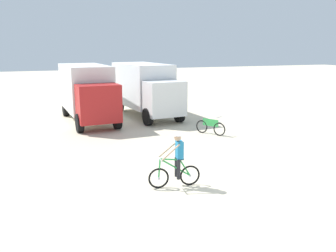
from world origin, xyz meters
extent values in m
plane|color=beige|center=(0.00, 0.00, 0.00)|extent=(120.00, 120.00, 0.00)
cube|color=white|center=(-2.85, 12.57, 2.00)|extent=(2.73, 5.34, 2.70)
cube|color=#B21E1E|center=(-2.63, 9.18, 1.50)|extent=(2.29, 1.64, 2.00)
cube|color=black|center=(-2.59, 8.48, 1.85)|extent=(2.02, 0.21, 0.80)
cylinder|color=black|center=(-1.62, 9.35, 0.50)|extent=(0.38, 1.02, 1.00)
cylinder|color=black|center=(-3.66, 9.22, 0.50)|extent=(0.38, 1.02, 1.00)
cylinder|color=black|center=(-1.94, 14.32, 0.50)|extent=(0.38, 1.02, 1.00)
cylinder|color=black|center=(-3.97, 14.20, 0.50)|extent=(0.38, 1.02, 1.00)
cube|color=white|center=(0.88, 13.03, 2.00)|extent=(2.95, 5.43, 2.70)
cube|color=silver|center=(1.25, 9.65, 1.50)|extent=(2.35, 1.73, 2.00)
cube|color=black|center=(1.33, 8.95, 1.85)|extent=(2.02, 0.30, 0.80)
cylinder|color=black|center=(2.25, 9.86, 0.50)|extent=(0.43, 1.03, 1.00)
cylinder|color=black|center=(0.23, 9.64, 0.50)|extent=(0.43, 1.03, 1.00)
cylinder|color=black|center=(1.72, 14.82, 0.50)|extent=(0.43, 1.03, 1.00)
cylinder|color=black|center=(-0.31, 14.60, 0.50)|extent=(0.43, 1.03, 1.00)
torus|color=black|center=(-2.19, 0.51, 0.34)|extent=(0.68, 0.13, 0.68)
cylinder|color=silver|center=(-2.19, 0.51, 0.34)|extent=(0.09, 0.09, 0.08)
torus|color=black|center=(-1.15, 0.40, 0.34)|extent=(0.68, 0.13, 0.68)
cylinder|color=silver|center=(-1.15, 0.40, 0.34)|extent=(0.09, 0.09, 0.08)
cylinder|color=green|center=(-1.64, 0.45, 0.66)|extent=(1.03, 0.15, 0.68)
cylinder|color=green|center=(-1.82, 0.47, 0.94)|extent=(0.66, 0.12, 0.13)
cylinder|color=green|center=(-1.32, 0.42, 0.62)|extent=(0.39, 0.09, 0.59)
cylinder|color=green|center=(-2.17, 0.51, 0.66)|extent=(0.10, 0.06, 0.64)
cylinder|color=silver|center=(-2.14, 0.50, 0.98)|extent=(0.09, 0.52, 0.04)
cube|color=black|center=(-1.49, 0.44, 0.93)|extent=(0.25, 0.14, 0.06)
cube|color=teal|center=(-1.51, 0.44, 1.24)|extent=(0.23, 0.34, 0.56)
sphere|color=tan|center=(-1.57, 0.45, 1.64)|extent=(0.22, 0.22, 0.22)
cone|color=silver|center=(-1.57, 0.45, 1.77)|extent=(0.32, 0.32, 0.10)
cylinder|color=#26262B|center=(-1.58, 0.32, 0.63)|extent=(0.12, 0.12, 0.66)
cylinder|color=#26262B|center=(-1.56, 0.58, 0.63)|extent=(0.12, 0.12, 0.66)
cylinder|color=tan|center=(-1.86, 0.29, 1.23)|extent=(0.63, 0.07, 0.53)
cylinder|color=tan|center=(-1.83, 0.65, 1.23)|extent=(0.63, 0.15, 0.53)
torus|color=black|center=(2.92, 6.02, 0.34)|extent=(0.42, 0.60, 0.68)
torus|color=black|center=(2.35, 6.90, 0.34)|extent=(0.42, 0.60, 0.68)
cube|color=green|center=(2.63, 6.46, 0.62)|extent=(0.52, 0.77, 0.36)
cylinder|color=silver|center=(2.89, 6.06, 0.95)|extent=(0.44, 0.30, 0.04)
camera|label=1|loc=(-5.66, -9.85, 4.49)|focal=38.63mm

